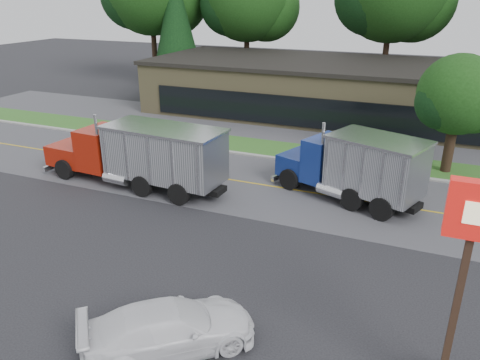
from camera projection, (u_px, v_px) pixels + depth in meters
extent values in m
plane|color=#323237|center=(154.00, 266.00, 17.59)|extent=(140.00, 140.00, 0.00)
cube|color=slate|center=(244.00, 182.00, 25.28)|extent=(60.00, 8.00, 0.02)
cube|color=gold|center=(244.00, 182.00, 25.28)|extent=(60.00, 0.12, 0.01)
cube|color=#9E9E99|center=(270.00, 158.00, 28.87)|extent=(60.00, 0.30, 0.12)
cube|color=#2B6422|center=(279.00, 150.00, 30.41)|extent=(60.00, 3.40, 0.03)
cube|color=slate|center=(300.00, 130.00, 34.68)|extent=(60.00, 7.00, 0.02)
cube|color=#877952|center=(345.00, 91.00, 38.34)|extent=(32.00, 12.00, 4.00)
cube|color=#332116|center=(454.00, 315.00, 10.89)|extent=(0.16, 0.16, 5.00)
cylinder|color=#382619|center=(155.00, 59.00, 51.10)|extent=(0.56, 0.56, 5.42)
cylinder|color=#382619|center=(247.00, 64.00, 49.31)|extent=(0.56, 0.56, 4.94)
sphere|color=#15390F|center=(266.00, 7.00, 47.57)|extent=(6.77, 6.77, 6.77)
sphere|color=black|center=(231.00, 5.00, 46.89)|extent=(6.21, 6.21, 6.21)
cylinder|color=#382619|center=(384.00, 70.00, 44.20)|extent=(0.56, 0.56, 5.40)
sphere|color=#15390F|center=(414.00, 0.00, 42.30)|extent=(7.41, 7.41, 7.41)
cylinder|color=#382619|center=(179.00, 85.00, 48.78)|extent=(0.44, 0.44, 1.00)
cone|color=black|center=(176.00, 23.00, 46.47)|extent=(5.32, 5.32, 10.89)
cylinder|color=#382619|center=(448.00, 151.00, 26.37)|extent=(0.56, 0.56, 2.38)
sphere|color=#15390F|center=(458.00, 94.00, 25.16)|extent=(4.36, 4.36, 4.36)
sphere|color=#15390F|center=(473.00, 104.00, 25.54)|extent=(3.27, 3.27, 3.27)
sphere|color=black|center=(444.00, 102.00, 25.21)|extent=(3.00, 3.00, 3.00)
cube|color=black|center=(139.00, 175.00, 24.73)|extent=(10.10, 1.66, 0.28)
cube|color=#9F1B0B|center=(76.00, 153.00, 26.34)|extent=(2.55, 2.45, 1.10)
cube|color=#9F1B0B|center=(102.00, 148.00, 25.30)|extent=(1.90, 2.51, 2.20)
cube|color=black|center=(90.00, 139.00, 25.46)|extent=(0.20, 2.10, 0.90)
cube|color=silver|center=(165.00, 154.00, 23.46)|extent=(6.16, 2.89, 2.50)
cube|color=silver|center=(163.00, 129.00, 22.97)|extent=(6.32, 3.05, 0.12)
cylinder|color=black|center=(94.00, 157.00, 27.41)|extent=(1.12, 0.42, 1.10)
cylinder|color=black|center=(65.00, 169.00, 25.50)|extent=(1.12, 0.42, 1.10)
cylinder|color=black|center=(186.00, 174.00, 24.78)|extent=(1.12, 0.42, 1.10)
cylinder|color=black|center=(160.00, 190.00, 22.87)|extent=(1.12, 0.42, 1.10)
cube|color=black|center=(350.00, 188.00, 23.10)|extent=(6.90, 3.36, 0.28)
cube|color=navy|center=(301.00, 163.00, 24.82)|extent=(2.37, 2.74, 1.10)
cube|color=navy|center=(323.00, 158.00, 23.73)|extent=(1.97, 2.67, 2.20)
cube|color=black|center=(315.00, 148.00, 23.91)|extent=(0.78, 1.99, 0.90)
cube|color=silver|center=(376.00, 166.00, 21.79)|extent=(4.79, 3.79, 2.50)
cube|color=silver|center=(379.00, 139.00, 21.30)|extent=(4.98, 3.99, 0.12)
cylinder|color=black|center=(315.00, 168.00, 25.71)|extent=(1.15, 0.71, 1.10)
cylinder|color=black|center=(290.00, 179.00, 24.15)|extent=(1.15, 0.71, 1.10)
cylinder|color=black|center=(390.00, 189.00, 22.92)|extent=(1.15, 0.71, 1.10)
cylinder|color=black|center=(366.00, 204.00, 21.36)|extent=(1.15, 0.71, 1.10)
imported|color=white|center=(169.00, 328.00, 13.28)|extent=(5.04, 4.77, 1.43)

